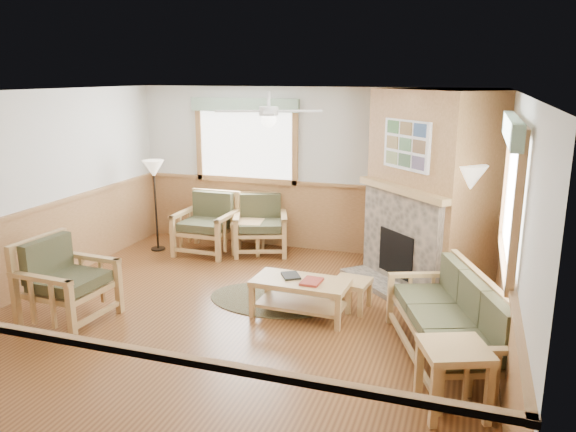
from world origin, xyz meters
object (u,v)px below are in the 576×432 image
(armchair_back_left, at_px, (206,224))
(floor_lamp_right, at_px, (465,236))
(end_table_chairs, at_px, (248,237))
(footstool, at_px, (351,294))
(floor_lamp_left, at_px, (156,206))
(armchair_left, at_px, (68,281))
(armchair_back_right, at_px, (260,224))
(end_table_sofa, at_px, (453,379))
(sofa, at_px, (447,321))
(coffee_table, at_px, (301,298))

(armchair_back_left, bearing_deg, floor_lamp_right, -12.61)
(end_table_chairs, xyz_separation_m, footstool, (2.12, -1.73, -0.08))
(floor_lamp_left, height_order, floor_lamp_right, floor_lamp_right)
(armchair_left, distance_m, end_table_chairs, 3.30)
(armchair_left, bearing_deg, armchair_back_left, -3.58)
(armchair_back_right, distance_m, end_table_chairs, 0.29)
(end_table_sofa, height_order, floor_lamp_right, floor_lamp_right)
(footstool, relative_size, floor_lamp_right, 0.24)
(armchair_back_left, distance_m, floor_lamp_left, 0.91)
(floor_lamp_right, bearing_deg, sofa, -93.75)
(armchair_back_right, bearing_deg, coffee_table, -78.48)
(sofa, distance_m, armchair_back_left, 4.73)
(coffee_table, relative_size, footstool, 2.63)
(armchair_left, xyz_separation_m, floor_lamp_left, (-0.48, 2.80, 0.27))
(sofa, height_order, armchair_back_right, armchair_back_right)
(coffee_table, distance_m, end_table_chairs, 2.65)
(floor_lamp_left, bearing_deg, armchair_back_right, 14.42)
(floor_lamp_left, xyz_separation_m, floor_lamp_right, (4.95, -0.80, 0.15))
(armchair_back_left, xyz_separation_m, end_table_sofa, (4.09, -3.45, -0.18))
(end_table_sofa, xyz_separation_m, footstool, (-1.31, 1.92, -0.12))
(sofa, xyz_separation_m, armchair_back_left, (-3.99, 2.54, 0.04))
(end_table_chairs, distance_m, floor_lamp_right, 3.67)
(armchair_back_left, height_order, floor_lamp_right, floor_lamp_right)
(coffee_table, bearing_deg, end_table_chairs, 128.30)
(end_table_sofa, distance_m, floor_lamp_right, 2.58)
(armchair_left, height_order, end_table_sofa, armchair_left)
(footstool, bearing_deg, armchair_left, -156.16)
(armchair_left, bearing_deg, end_table_sofa, -92.95)
(coffee_table, relative_size, floor_lamp_left, 0.76)
(end_table_chairs, distance_m, end_table_sofa, 5.00)
(end_table_chairs, bearing_deg, armchair_left, -108.38)
(floor_lamp_right, bearing_deg, armchair_back_left, 167.11)
(armchair_left, height_order, end_table_chairs, armchair_left)
(armchair_back_right, height_order, floor_lamp_right, floor_lamp_right)
(end_table_chairs, relative_size, floor_lamp_left, 0.35)
(footstool, height_order, floor_lamp_left, floor_lamp_left)
(coffee_table, height_order, floor_lamp_right, floor_lamp_right)
(armchair_left, relative_size, end_table_sofa, 1.60)
(armchair_back_left, bearing_deg, end_table_sofa, -39.85)
(coffee_table, bearing_deg, armchair_back_right, 123.73)
(sofa, height_order, coffee_table, sofa)
(coffee_table, bearing_deg, footstool, 38.51)
(sofa, relative_size, armchair_back_left, 1.98)
(sofa, relative_size, floor_lamp_left, 1.27)
(coffee_table, bearing_deg, end_table_sofa, -37.25)
(armchair_left, distance_m, coffee_table, 2.80)
(armchair_left, height_order, coffee_table, armchair_left)
(coffee_table, distance_m, end_table_sofa, 2.39)
(armchair_back_left, height_order, armchair_left, armchair_left)
(end_table_sofa, bearing_deg, sofa, 96.57)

